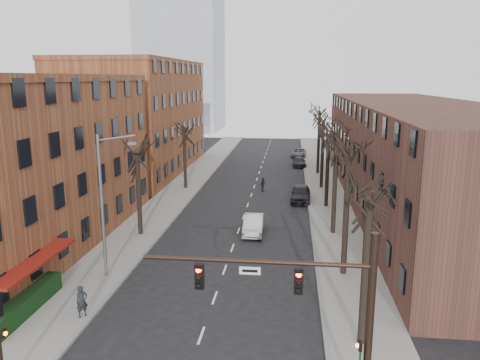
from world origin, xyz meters
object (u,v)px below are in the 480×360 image
(parked_car_near, at_px, (301,193))
(parked_car_mid, at_px, (299,162))
(pedestrian_a, at_px, (82,302))
(silver_sedan, at_px, (253,224))

(parked_car_near, distance_m, parked_car_mid, 19.18)
(parked_car_near, xyz_separation_m, pedestrian_a, (-11.60, -25.13, 0.17))
(parked_car_near, bearing_deg, pedestrian_a, -112.62)
(silver_sedan, height_order, parked_car_mid, silver_sedan)
(parked_car_near, relative_size, pedestrian_a, 2.86)
(silver_sedan, bearing_deg, pedestrian_a, -118.84)
(silver_sedan, xyz_separation_m, pedestrian_a, (-7.66, -14.69, 0.26))
(parked_car_mid, relative_size, pedestrian_a, 2.65)
(parked_car_near, bearing_deg, parked_car_mid, 91.88)
(silver_sedan, height_order, pedestrian_a, pedestrian_a)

